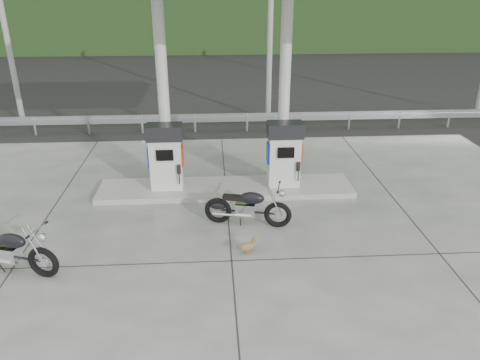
{
  "coord_description": "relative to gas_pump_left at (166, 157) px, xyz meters",
  "views": [
    {
      "loc": [
        -0.34,
        -9.32,
        5.53
      ],
      "look_at": [
        0.3,
        1.0,
        1.0
      ],
      "focal_mm": 35.0,
      "sensor_mm": 36.0,
      "label": 1
    }
  ],
  "objects": [
    {
      "name": "ground",
      "position": [
        1.6,
        -2.5,
        -1.07
      ],
      "size": [
        160.0,
        160.0,
        0.0
      ],
      "primitive_type": "plane",
      "color": "black",
      "rests_on": "ground"
    },
    {
      "name": "forecourt_apron",
      "position": [
        1.6,
        -2.5,
        -1.06
      ],
      "size": [
        18.0,
        14.0,
        0.02
      ],
      "primitive_type": "cube",
      "color": "slate",
      "rests_on": "ground"
    },
    {
      "name": "pump_island",
      "position": [
        1.6,
        0.0,
        -0.98
      ],
      "size": [
        7.0,
        1.4,
        0.15
      ],
      "primitive_type": "cube",
      "color": "gray",
      "rests_on": "forecourt_apron"
    },
    {
      "name": "gas_pump_left",
      "position": [
        0.0,
        0.0,
        0.0
      ],
      "size": [
        0.95,
        0.55,
        1.8
      ],
      "primitive_type": null,
      "color": "silver",
      "rests_on": "pump_island"
    },
    {
      "name": "gas_pump_right",
      "position": [
        3.2,
        0.0,
        0.0
      ],
      "size": [
        0.95,
        0.55,
        1.8
      ],
      "primitive_type": null,
      "color": "silver",
      "rests_on": "pump_island"
    },
    {
      "name": "canopy_column_left",
      "position": [
        0.0,
        0.4,
        1.6
      ],
      "size": [
        0.3,
        0.3,
        5.0
      ],
      "primitive_type": "cylinder",
      "color": "silver",
      "rests_on": "pump_island"
    },
    {
      "name": "canopy_column_right",
      "position": [
        3.2,
        0.4,
        1.6
      ],
      "size": [
        0.3,
        0.3,
        5.0
      ],
      "primitive_type": "cylinder",
      "color": "silver",
      "rests_on": "pump_island"
    },
    {
      "name": "guardrail",
      "position": [
        1.6,
        5.5,
        -0.36
      ],
      "size": [
        26.0,
        0.16,
        1.42
      ],
      "primitive_type": null,
      "color": "#93969B",
      "rests_on": "ground"
    },
    {
      "name": "road",
      "position": [
        1.6,
        9.0,
        -1.07
      ],
      "size": [
        60.0,
        7.0,
        0.01
      ],
      "primitive_type": "cube",
      "color": "black",
      "rests_on": "ground"
    },
    {
      "name": "utility_pole_a",
      "position": [
        -6.4,
        7.0,
        2.93
      ],
      "size": [
        0.22,
        0.22,
        8.0
      ],
      "primitive_type": "cylinder",
      "color": "gray",
      "rests_on": "ground"
    },
    {
      "name": "utility_pole_b",
      "position": [
        3.6,
        7.0,
        2.93
      ],
      "size": [
        0.22,
        0.22,
        8.0
      ],
      "primitive_type": "cylinder",
      "color": "gray",
      "rests_on": "ground"
    },
    {
      "name": "tree_band",
      "position": [
        1.6,
        27.5,
        1.93
      ],
      "size": [
        80.0,
        6.0,
        6.0
      ],
      "primitive_type": "cube",
      "color": "black",
      "rests_on": "ground"
    },
    {
      "name": "forested_hills",
      "position": [
        1.6,
        57.5,
        -1.07
      ],
      "size": [
        100.0,
        40.0,
        140.0
      ],
      "primitive_type": null,
      "color": "black",
      "rests_on": "ground"
    },
    {
      "name": "motorcycle_left",
      "position": [
        -2.83,
        -3.59,
        -0.58
      ],
      "size": [
        2.1,
        1.2,
        0.95
      ],
      "primitive_type": null,
      "rotation": [
        0.0,
        0.0,
        -0.3
      ],
      "color": "black",
      "rests_on": "forecourt_apron"
    },
    {
      "name": "motorcycle_right",
      "position": [
        2.05,
        -1.94,
        -0.59
      ],
      "size": [
        2.04,
        1.03,
        0.93
      ],
      "primitive_type": null,
      "rotation": [
        0.0,
        0.0,
        -0.22
      ],
      "color": "black",
      "rests_on": "forecourt_apron"
    },
    {
      "name": "duck",
      "position": [
        1.95,
        -3.23,
        -0.89
      ],
      "size": [
        0.46,
        0.27,
        0.32
      ],
      "primitive_type": null,
      "rotation": [
        0.0,
        0.0,
        0.35
      ],
      "color": "brown",
      "rests_on": "forecourt_apron"
    }
  ]
}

